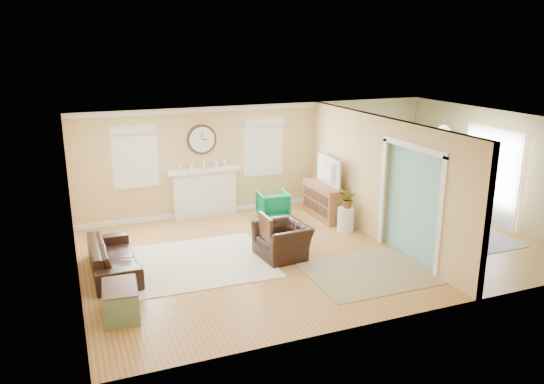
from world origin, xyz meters
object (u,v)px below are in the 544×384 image
at_px(sofa, 113,257).
at_px(eames_chair, 282,240).
at_px(dining_table, 437,219).
at_px(credenza, 324,201).
at_px(green_chair, 273,205).

bearing_deg(sofa, eames_chair, -98.89).
xyz_separation_m(eames_chair, dining_table, (3.70, 0.03, -0.03)).
bearing_deg(eames_chair, sofa, -103.10).
xyz_separation_m(credenza, dining_table, (1.83, -1.84, -0.10)).
distance_m(sofa, dining_table, 6.85).
relative_size(credenza, dining_table, 0.84).
bearing_deg(green_chair, dining_table, 149.21).
height_order(eames_chair, dining_table, eames_chair).
distance_m(sofa, green_chair, 4.25).
relative_size(sofa, credenza, 1.40).
xyz_separation_m(sofa, dining_table, (6.84, -0.43, 0.01)).
distance_m(eames_chair, credenza, 2.65).
bearing_deg(credenza, sofa, -164.22).
xyz_separation_m(green_chair, dining_table, (2.99, -2.23, -0.02)).
height_order(green_chair, credenza, credenza).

